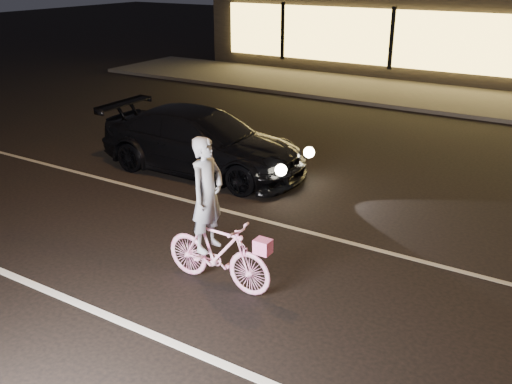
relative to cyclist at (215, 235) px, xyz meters
The scene contains 6 objects.
ground 1.82m from the cyclist, ahead, with size 90.00×90.00×0.00m, color black.
lane_stripe_near 2.28m from the cyclist, 39.58° to the right, with size 60.00×0.12×0.01m, color silver.
lane_stripe_far 2.80m from the cyclist, 52.12° to the left, with size 60.00×0.10×0.01m, color gray.
sidewalk 13.25m from the cyclist, 82.81° to the left, with size 30.00×4.00×0.12m, color #383533.
cyclist is the anchor object (origin of this frame).
sedan 4.63m from the cyclist, 128.78° to the left, with size 4.62×1.99×1.32m.
Camera 1 is at (2.44, -5.69, 4.16)m, focal length 40.00 mm.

